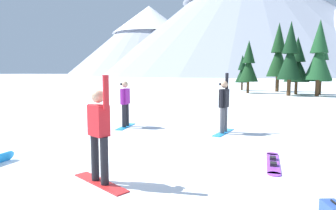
% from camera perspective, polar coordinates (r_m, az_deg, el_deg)
% --- Properties ---
extents(ground_plane, '(800.00, 800.00, 0.00)m').
position_cam_1_polar(ground_plane, '(7.26, -12.94, -10.56)').
color(ground_plane, white).
extents(snowboarder_foreground, '(1.44, 0.89, 2.03)m').
position_cam_1_polar(snowboarder_foreground, '(5.68, -13.06, -5.19)').
color(snowboarder_foreground, red).
rests_on(snowboarder_foreground, ground_plane).
extents(snowboarder_midground, '(0.54, 1.53, 2.06)m').
position_cam_1_polar(snowboarder_midground, '(10.38, 10.64, 0.06)').
color(snowboarder_midground, '#1E8CD8').
rests_on(snowboarder_midground, ground_plane).
extents(snowboarder_background, '(0.43, 1.47, 1.75)m').
position_cam_1_polar(snowboarder_background, '(11.45, -8.17, 0.41)').
color(snowboarder_background, '#1E8CD8').
rests_on(snowboarder_background, ground_plane).
extents(loose_snowboard_near_left, '(0.32, 1.89, 0.09)m').
position_cam_1_polar(loose_snowboard_near_left, '(7.37, 19.44, -10.33)').
color(loose_snowboard_near_left, '#993FD8').
rests_on(loose_snowboard_near_left, ground_plane).
extents(pine_tree_twin, '(2.14, 2.14, 6.62)m').
position_cam_1_polar(pine_tree_twin, '(29.02, 22.30, 8.76)').
color(pine_tree_twin, '#472D19').
rests_on(pine_tree_twin, ground_plane).
extents(pine_tree_slender, '(1.64, 1.64, 4.18)m').
position_cam_1_polar(pine_tree_slender, '(36.58, 14.02, 6.33)').
color(pine_tree_slender, '#472D19').
rests_on(pine_tree_slender, ground_plane).
extents(pine_tree_broad, '(2.06, 2.06, 5.73)m').
position_cam_1_polar(pine_tree_broad, '(31.86, 27.20, 7.41)').
color(pine_tree_broad, '#472D19').
rests_on(pine_tree_broad, ground_plane).
extents(pine_tree_leaning, '(1.97, 1.97, 5.32)m').
position_cam_1_polar(pine_tree_leaning, '(31.47, 15.13, 7.49)').
color(pine_tree_leaning, '#472D19').
rests_on(pine_tree_leaning, ground_plane).
extents(pine_tree_tall, '(2.32, 2.32, 5.44)m').
position_cam_1_polar(pine_tree_tall, '(31.17, 23.44, 7.34)').
color(pine_tree_tall, '#472D19').
rests_on(pine_tree_tall, ground_plane).
extents(pine_tree_short, '(2.41, 2.41, 7.48)m').
position_cam_1_polar(pine_tree_short, '(35.04, 20.34, 9.08)').
color(pine_tree_short, '#472D19').
rests_on(pine_tree_short, ground_plane).
extents(pine_tree_young, '(2.29, 2.29, 6.63)m').
position_cam_1_polar(pine_tree_young, '(29.28, 26.88, 8.54)').
color(pine_tree_young, '#472D19').
rests_on(pine_tree_young, ground_plane).
extents(peak_central_summit, '(120.90, 120.90, 51.29)m').
position_cam_1_polar(peak_central_summit, '(228.97, -3.63, 12.38)').
color(peak_central_summit, '#9EA3B2').
rests_on(peak_central_summit, ground_plane).
extents(peak_west_ridge, '(201.82, 201.82, 82.18)m').
position_cam_1_polar(peak_west_ridge, '(219.42, 15.30, 16.72)').
color(peak_west_ridge, '#8C93A3').
rests_on(peak_west_ridge, ground_plane).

